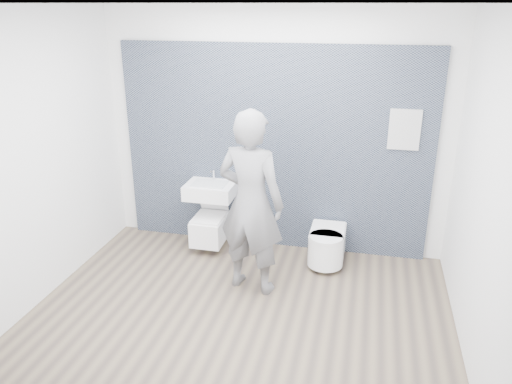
% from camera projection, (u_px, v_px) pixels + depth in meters
% --- Properties ---
extents(ground, '(4.00, 4.00, 0.00)m').
position_uv_depth(ground, '(242.00, 309.00, 4.88)').
color(ground, brown).
rests_on(ground, ground).
extents(room_shell, '(4.00, 4.00, 4.00)m').
position_uv_depth(room_shell, '(240.00, 136.00, 4.26)').
color(room_shell, silver).
rests_on(room_shell, ground).
extents(tile_wall, '(3.60, 0.06, 2.40)m').
position_uv_depth(tile_wall, '(272.00, 243.00, 6.22)').
color(tile_wall, black).
rests_on(tile_wall, ground).
extents(washbasin, '(0.57, 0.43, 0.43)m').
position_uv_depth(washbasin, '(210.00, 190.00, 5.89)').
color(washbasin, white).
rests_on(washbasin, ground).
extents(toilet_square, '(0.36, 0.53, 0.67)m').
position_uv_depth(toilet_square, '(210.00, 227.00, 6.01)').
color(toilet_square, white).
rests_on(toilet_square, ground).
extents(toilet_rounded, '(0.39, 0.67, 0.36)m').
position_uv_depth(toilet_rounded, '(327.00, 245.00, 5.65)').
color(toilet_rounded, white).
rests_on(toilet_rounded, ground).
extents(info_placard, '(0.33, 0.03, 0.44)m').
position_uv_depth(info_placard, '(391.00, 257.00, 5.87)').
color(info_placard, white).
rests_on(info_placard, ground).
extents(visitor, '(0.77, 0.59, 1.90)m').
position_uv_depth(visitor, '(251.00, 203.00, 4.93)').
color(visitor, slate).
rests_on(visitor, ground).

